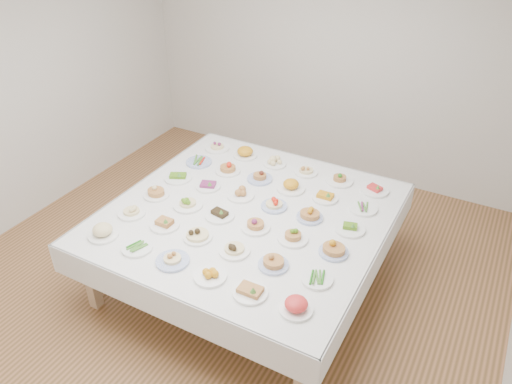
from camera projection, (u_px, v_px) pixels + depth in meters
The scene contains 38 objects.
room_envelope at pixel (220, 98), 3.89m from camera, with size 5.02×5.02×2.81m.
display_table at pixel (248, 218), 4.50m from camera, with size 2.40×2.40×0.75m.
dish_0 at pixel (102, 229), 4.13m from camera, with size 0.27×0.27×0.15m.
dish_1 at pixel (137, 247), 4.02m from camera, with size 0.25×0.25×0.05m.
dish_2 at pixel (172, 257), 3.87m from camera, with size 0.26×0.26×0.12m.
dish_3 at pixel (210, 273), 3.72m from camera, with size 0.25×0.25×0.10m.
dish_4 at pixel (250, 289), 3.57m from camera, with size 0.25×0.25×0.12m.
dish_5 at pixel (296, 303), 3.43m from camera, with size 0.24×0.24×0.14m.
dish_6 at pixel (131, 209), 4.41m from camera, with size 0.24×0.24×0.12m.
dish_7 at pixel (165, 222), 4.27m from camera, with size 0.25×0.25×0.11m.
dish_8 at pixel (197, 232), 4.11m from camera, with size 0.24×0.24×0.14m.
dish_9 at pixel (234, 245), 3.96m from camera, with size 0.25×0.25×0.14m.
dish_10 at pixel (274, 260), 3.82m from camera, with size 0.24×0.24×0.13m.
dish_11 at pixel (317, 278), 3.71m from camera, with size 0.24×0.24×0.05m.
dish_12 at pixel (156, 190), 4.66m from camera, with size 0.24×0.24×0.13m.
dish_13 at pixel (187, 199), 4.51m from camera, with size 0.30×0.30×0.16m.
dish_14 at pixel (220, 213), 4.39m from camera, with size 0.26×0.26×0.10m.
dish_15 at pixel (255, 223), 4.24m from camera, with size 0.25×0.25×0.13m.
dish_16 at pixel (293, 234), 4.10m from camera, with size 0.25×0.25×0.13m.
dish_17 at pixel (334, 246), 3.95m from camera, with size 0.24×0.24×0.15m.
dish_18 at pixel (178, 175), 4.93m from camera, with size 0.27×0.27×0.11m.
dish_19 at pixel (208, 184), 4.80m from camera, with size 0.24×0.24×0.10m.
dish_20 at pixel (241, 192), 4.66m from camera, with size 0.25×0.25×0.11m.
dish_21 at pixel (274, 202), 4.50m from camera, with size 0.24×0.24×0.12m.
dish_22 at pixel (310, 213), 4.35m from camera, with size 0.23×0.23×0.14m.
dish_23 at pixel (350, 227), 4.23m from camera, with size 0.26×0.26×0.10m.
dish_24 at pixel (199, 161), 5.21m from camera, with size 0.29×0.27×0.06m.
dish_25 at pixel (228, 167), 5.04m from camera, with size 0.25×0.25×0.13m.
dish_26 at pixel (260, 175), 4.91m from camera, with size 0.25×0.25×0.13m.
dish_27 at pixel (291, 184), 4.75m from camera, with size 0.27×0.27×0.14m.
dish_28 at pixel (325, 195), 4.62m from camera, with size 0.24×0.24×0.11m.
dish_29 at pixel (363, 208), 4.49m from camera, with size 0.25×0.25×0.05m.
dish_30 at pixel (217, 144), 5.46m from camera, with size 0.26×0.26×0.13m.
dish_31 at pixel (245, 151), 5.31m from camera, with size 0.25×0.25×0.14m.
dish_32 at pixel (275, 161), 5.16m from camera, with size 0.23×0.23×0.11m.
dish_33 at pixel (306, 169), 5.02m from camera, with size 0.23×0.23×0.11m.
dish_34 at pixel (340, 177), 4.88m from camera, with size 0.26×0.26×0.13m.
dish_35 at pixel (375, 188), 4.74m from camera, with size 0.27×0.27×0.11m.
Camera 1 is at (2.01, -3.08, 3.31)m, focal length 35.00 mm.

